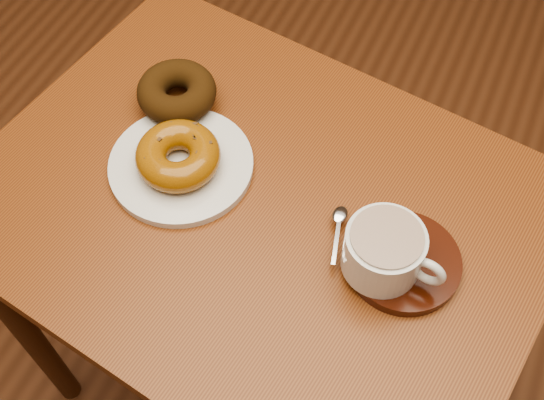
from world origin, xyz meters
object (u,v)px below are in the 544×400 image
at_px(donut_plate, 181,165).
at_px(saucer, 403,262).
at_px(cafe_table, 260,245).
at_px(coffee_cup, 385,251).

bearing_deg(donut_plate, saucer, -3.43).
bearing_deg(saucer, cafe_table, 177.23).
relative_size(saucer, coffee_cup, 1.12).
height_order(cafe_table, donut_plate, donut_plate).
distance_m(cafe_table, saucer, 0.24).
relative_size(donut_plate, saucer, 1.39).
bearing_deg(cafe_table, saucer, 5.91).
height_order(saucer, coffee_cup, coffee_cup).
height_order(cafe_table, saucer, saucer).
distance_m(cafe_table, coffee_cup, 0.25).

